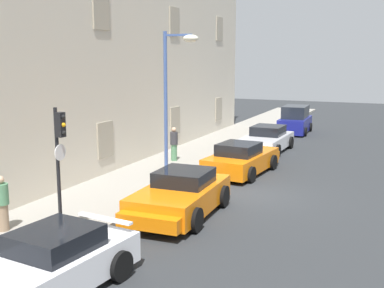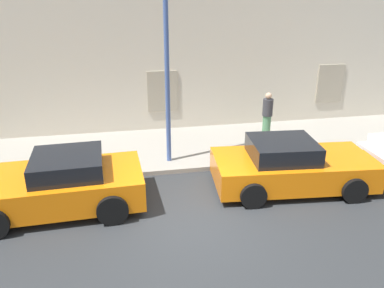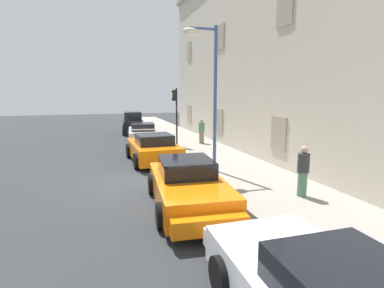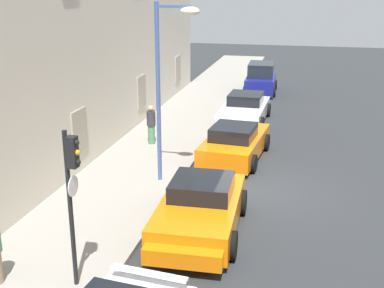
% 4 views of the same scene
% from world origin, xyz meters
% --- Properties ---
extents(ground_plane, '(80.00, 80.00, 0.00)m').
position_xyz_m(ground_plane, '(0.00, 0.00, 0.00)').
color(ground_plane, '#2B2D30').
extents(sidewalk, '(60.00, 3.66, 0.14)m').
position_xyz_m(sidewalk, '(0.00, 4.42, 0.07)').
color(sidewalk, gray).
rests_on(sidewalk, ground).
extents(building_facade, '(33.44, 4.09, 11.52)m').
position_xyz_m(building_facade, '(0.00, 8.05, 5.78)').
color(building_facade, beige).
rests_on(building_facade, ground).
extents(sportscar_red_lead, '(4.75, 2.42, 1.37)m').
position_xyz_m(sportscar_red_lead, '(-9.32, 1.60, 0.61)').
color(sportscar_red_lead, white).
rests_on(sportscar_red_lead, ground).
extents(sportscar_yellow_flank, '(4.59, 2.40, 1.40)m').
position_xyz_m(sportscar_yellow_flank, '(-3.37, 1.25, 0.63)').
color(sportscar_yellow_flank, orange).
rests_on(sportscar_yellow_flank, ground).
extents(sportscar_white_middle, '(4.77, 2.44, 1.38)m').
position_xyz_m(sportscar_white_middle, '(3.08, 1.20, 0.60)').
color(sportscar_white_middle, orange).
rests_on(sportscar_white_middle, ground).
extents(hatchback_distant, '(3.80, 1.97, 1.84)m').
position_xyz_m(hatchback_distant, '(-14.18, 1.47, 0.82)').
color(hatchback_distant, black).
rests_on(hatchback_distant, ground).
extents(traffic_light, '(0.44, 0.36, 3.54)m').
position_xyz_m(traffic_light, '(-6.52, 3.25, 2.55)').
color(traffic_light, black).
rests_on(traffic_light, sidewalk).
extents(street_lamp, '(0.44, 1.42, 5.80)m').
position_xyz_m(street_lamp, '(-0.17, 2.88, 4.14)').
color(street_lamp, '#3F5999').
rests_on(street_lamp, sidewalk).
extents(pedestrian_admiring, '(0.48, 0.48, 1.60)m').
position_xyz_m(pedestrian_admiring, '(3.55, 4.77, 0.95)').
color(pedestrian_admiring, '#4C7F59').
rests_on(pedestrian_admiring, sidewalk).
extents(pedestrian_strolling, '(0.53, 0.53, 1.59)m').
position_xyz_m(pedestrian_strolling, '(-6.87, 5.08, 0.94)').
color(pedestrian_strolling, '#8C7259').
rests_on(pedestrian_strolling, sidewalk).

